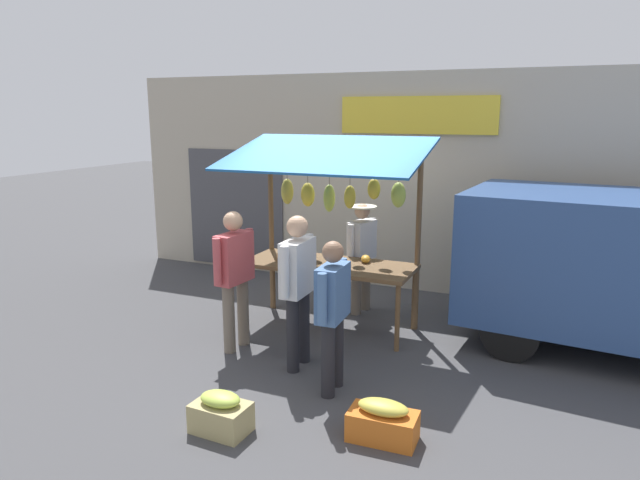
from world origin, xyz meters
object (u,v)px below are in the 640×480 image
Objects in this scene: market_stall at (330,212)px; vendor_with_sunhat at (362,250)px; shopper_with_ponytail at (235,270)px; shopper_with_shopping_bag at (298,280)px; produce_crate_near at (221,414)px; produce_crate_side at (383,422)px; shopper_in_grey_tee at (333,307)px.

market_stall reaches higher than vendor_with_sunhat.
shopper_with_ponytail is 0.92m from shopper_with_shopping_bag.
vendor_with_sunhat is at bearing -21.50° from shopper_with_ponytail.
shopper_with_ponytail is at bearing -62.66° from produce_crate_near.
shopper_with_ponytail is at bearing 56.21° from market_stall.
market_stall is 4.12× the size of produce_crate_side.
vendor_with_sunhat is at bearing 10.26° from shopper_in_grey_tee.
produce_crate_side is at bearing -129.44° from shopper_with_shopping_bag.
shopper_with_ponytail reaches higher than shopper_in_grey_tee.
vendor_with_sunhat is 3.01× the size of produce_crate_near.
shopper_with_shopping_bag reaches higher than shopper_in_grey_tee.
produce_crate_near is (0.05, 1.50, -0.83)m from shopper_with_shopping_bag.
produce_crate_side is (-1.48, 2.33, -1.38)m from market_stall.
produce_crate_near reaches higher than produce_crate_side.
market_stall is 1.45× the size of shopper_with_shopping_bag.
shopper_with_shopping_bag is (0.57, -0.39, 0.10)m from shopper_in_grey_tee.
shopper_in_grey_tee is 1.24m from produce_crate_side.
vendor_with_sunhat is 2.57× the size of produce_crate_side.
market_stall is 3.10m from produce_crate_near.
shopper_with_ponytail is at bearing -28.70° from produce_crate_side.
produce_crate_near is (0.62, 1.11, -0.73)m from shopper_in_grey_tee.
shopper_with_shopping_bag is (-0.16, 1.28, -0.54)m from market_stall.
shopper_in_grey_tee is 0.94× the size of shopper_with_ponytail.
shopper_in_grey_tee is 1.47m from produce_crate_near.
vendor_with_sunhat is 0.93× the size of shopper_with_ponytail.
shopper_with_ponytail is (1.48, -0.55, 0.07)m from shopper_in_grey_tee.
produce_crate_near is at bearing 177.43° from shopper_with_shopping_bag.
shopper_with_shopping_bag reaches higher than vendor_with_sunhat.
produce_crate_near is at bearing -146.88° from shopper_with_ponytail.
market_stall is 3.09m from produce_crate_side.
market_stall is 1.46m from shopper_with_ponytail.
market_stall is at bearing -87.64° from produce_crate_near.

